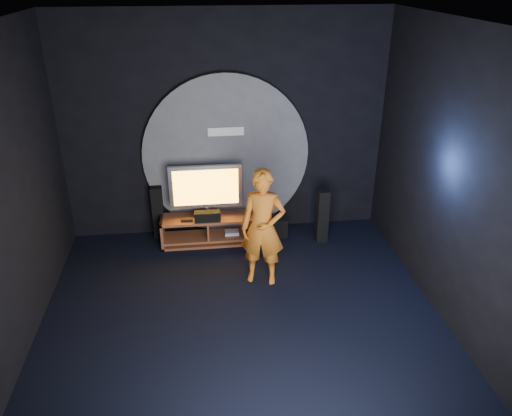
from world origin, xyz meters
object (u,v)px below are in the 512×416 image
(tv, at_px, (206,189))
(subwoofer, at_px, (278,226))
(player, at_px, (263,228))
(media_console, at_px, (208,231))
(tower_speaker_left, at_px, (158,212))
(tower_speaker_right, at_px, (322,216))

(tv, xyz_separation_m, subwoofer, (1.14, 0.02, -0.75))
(subwoofer, height_order, player, player)
(media_console, xyz_separation_m, tv, (-0.01, 0.07, 0.71))
(player, bearing_deg, media_console, 137.42)
(media_console, bearing_deg, tower_speaker_left, 159.13)
(subwoofer, xyz_separation_m, player, (-0.42, -1.25, 0.67))
(tv, height_order, subwoofer, tv)
(tv, relative_size, tower_speaker_left, 1.28)
(tower_speaker_left, bearing_deg, media_console, -20.87)
(tv, xyz_separation_m, tower_speaker_left, (-0.78, 0.23, -0.47))
(tower_speaker_left, height_order, tower_speaker_right, same)
(tv, relative_size, subwoofer, 3.53)
(tower_speaker_left, height_order, subwoofer, tower_speaker_left)
(tower_speaker_left, bearing_deg, player, -44.33)
(tower_speaker_left, xyz_separation_m, player, (1.50, -1.46, 0.39))
(media_console, bearing_deg, tower_speaker_right, -5.02)
(media_console, relative_size, subwoofer, 4.60)
(media_console, height_order, tower_speaker_left, tower_speaker_left)
(tower_speaker_right, height_order, player, player)
(tv, bearing_deg, subwoofer, 1.09)
(tv, xyz_separation_m, tower_speaker_right, (1.81, -0.23, -0.47))
(tv, bearing_deg, player, -59.72)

